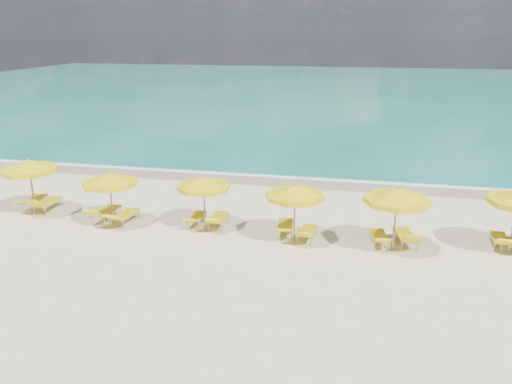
# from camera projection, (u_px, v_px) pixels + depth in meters

# --- Properties ---
(ground_plane) EXTENTS (120.00, 120.00, 0.00)m
(ground_plane) POSITION_uv_depth(u_px,v_px,m) (248.00, 234.00, 19.11)
(ground_plane) COLOR beige
(ocean) EXTENTS (120.00, 80.00, 0.30)m
(ocean) POSITION_uv_depth(u_px,v_px,m) (330.00, 90.00, 63.77)
(ocean) COLOR #136C5E
(ocean) RESTS_ON ground
(wet_sand_band) EXTENTS (120.00, 2.60, 0.01)m
(wet_sand_band) POSITION_uv_depth(u_px,v_px,m) (279.00, 179.00, 26.00)
(wet_sand_band) COLOR tan
(wet_sand_band) RESTS_ON ground
(foam_line) EXTENTS (120.00, 1.20, 0.03)m
(foam_line) POSITION_uv_depth(u_px,v_px,m) (281.00, 175.00, 26.74)
(foam_line) COLOR white
(foam_line) RESTS_ON ground
(whitecap_near) EXTENTS (14.00, 0.36, 0.05)m
(whitecap_near) POSITION_uv_depth(u_px,v_px,m) (219.00, 137.00, 36.09)
(whitecap_near) COLOR white
(whitecap_near) RESTS_ON ground
(whitecap_far) EXTENTS (18.00, 0.30, 0.05)m
(whitecap_far) POSITION_uv_depth(u_px,v_px,m) (411.00, 127.00, 39.89)
(whitecap_far) COLOR white
(whitecap_far) RESTS_ON ground
(umbrella_1) EXTENTS (2.41, 2.41, 2.41)m
(umbrella_1) POSITION_uv_depth(u_px,v_px,m) (29.00, 166.00, 20.63)
(umbrella_1) COLOR tan
(umbrella_1) RESTS_ON ground
(umbrella_2) EXTENTS (2.68, 2.68, 2.20)m
(umbrella_2) POSITION_uv_depth(u_px,v_px,m) (110.00, 180.00, 19.46)
(umbrella_2) COLOR tan
(umbrella_2) RESTS_ON ground
(umbrella_3) EXTENTS (2.67, 2.67, 2.13)m
(umbrella_3) POSITION_uv_depth(u_px,v_px,m) (204.00, 183.00, 19.17)
(umbrella_3) COLOR tan
(umbrella_3) RESTS_ON ground
(umbrella_4) EXTENTS (2.38, 2.38, 2.22)m
(umbrella_4) POSITION_uv_depth(u_px,v_px,m) (295.00, 192.00, 17.90)
(umbrella_4) COLOR tan
(umbrella_4) RESTS_ON ground
(umbrella_5) EXTENTS (2.35, 2.35, 2.36)m
(umbrella_5) POSITION_uv_depth(u_px,v_px,m) (397.00, 196.00, 17.08)
(umbrella_5) COLOR tan
(umbrella_5) RESTS_ON ground
(lounger_1_left) EXTENTS (0.77, 1.88, 0.69)m
(lounger_1_left) POSITION_uv_depth(u_px,v_px,m) (34.00, 203.00, 21.85)
(lounger_1_left) COLOR #A5A8AD
(lounger_1_left) RESTS_ON ground
(lounger_1_right) EXTENTS (0.66, 1.81, 0.87)m
(lounger_1_right) POSITION_uv_depth(u_px,v_px,m) (48.00, 206.00, 21.46)
(lounger_1_right) COLOR #A5A8AD
(lounger_1_right) RESTS_ON ground
(lounger_2_left) EXTENTS (0.74, 1.93, 0.87)m
(lounger_2_left) POSITION_uv_depth(u_px,v_px,m) (106.00, 215.00, 20.37)
(lounger_2_left) COLOR #A5A8AD
(lounger_2_left) RESTS_ON ground
(lounger_2_right) EXTENTS (0.73, 1.88, 0.77)m
(lounger_2_right) POSITION_uv_depth(u_px,v_px,m) (125.00, 218.00, 20.06)
(lounger_2_right) COLOR #A5A8AD
(lounger_2_right) RESTS_ON ground
(lounger_3_left) EXTENTS (0.61, 1.68, 0.63)m
(lounger_3_left) POSITION_uv_depth(u_px,v_px,m) (196.00, 220.00, 19.95)
(lounger_3_left) COLOR #A5A8AD
(lounger_3_left) RESTS_ON ground
(lounger_3_right) EXTENTS (0.65, 1.79, 0.75)m
(lounger_3_right) POSITION_uv_depth(u_px,v_px,m) (218.00, 221.00, 19.73)
(lounger_3_right) COLOR #A5A8AD
(lounger_3_right) RESTS_ON ground
(lounger_4_left) EXTENTS (0.75, 1.84, 0.68)m
(lounger_4_left) POSITION_uv_depth(u_px,v_px,m) (285.00, 229.00, 18.98)
(lounger_4_left) COLOR #A5A8AD
(lounger_4_left) RESTS_ON ground
(lounger_4_right) EXTENTS (0.73, 1.67, 0.72)m
(lounger_4_right) POSITION_uv_depth(u_px,v_px,m) (307.00, 235.00, 18.51)
(lounger_4_right) COLOR #A5A8AD
(lounger_4_right) RESTS_ON ground
(lounger_5_left) EXTENTS (0.76, 1.72, 0.68)m
(lounger_5_left) POSITION_uv_depth(u_px,v_px,m) (379.00, 240.00, 18.08)
(lounger_5_left) COLOR #A5A8AD
(lounger_5_left) RESTS_ON ground
(lounger_5_right) EXTENTS (0.93, 1.88, 0.85)m
(lounger_5_right) POSITION_uv_depth(u_px,v_px,m) (405.00, 239.00, 18.03)
(lounger_5_right) COLOR #A5A8AD
(lounger_5_right) RESTS_ON ground
(lounger_6_left) EXTENTS (0.65, 1.64, 0.71)m
(lounger_6_left) POSITION_uv_depth(u_px,v_px,m) (499.00, 242.00, 17.87)
(lounger_6_left) COLOR #A5A8AD
(lounger_6_left) RESTS_ON ground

